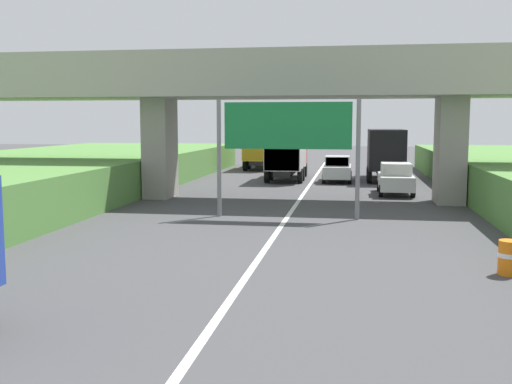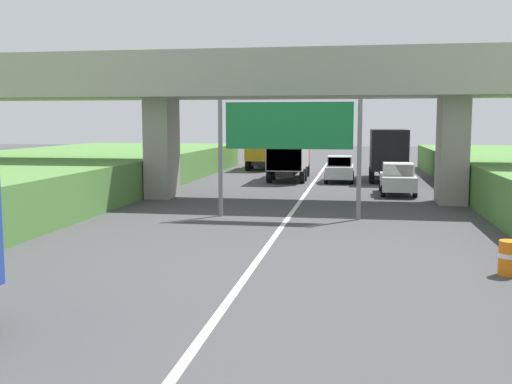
{
  "view_description": "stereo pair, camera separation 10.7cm",
  "coord_description": "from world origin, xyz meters",
  "views": [
    {
      "loc": [
        2.64,
        0.43,
        3.94
      ],
      "look_at": [
        0.0,
        16.95,
        2.0
      ],
      "focal_mm": 42.55,
      "sensor_mm": 36.0,
      "label": 1
    },
    {
      "loc": [
        2.75,
        0.44,
        3.94
      ],
      "look_at": [
        0.0,
        16.95,
        2.0
      ],
      "focal_mm": 42.55,
      "sensor_mm": 36.0,
      "label": 2
    }
  ],
  "objects": [
    {
      "name": "truck_red",
      "position": [
        -1.75,
        41.44,
        1.93
      ],
      "size": [
        2.44,
        7.3,
        3.44
      ],
      "color": "black",
      "rests_on": "ground"
    },
    {
      "name": "truck_black",
      "position": [
        4.79,
        42.14,
        1.93
      ],
      "size": [
        2.44,
        7.3,
        3.44
      ],
      "color": "black",
      "rests_on": "ground"
    },
    {
      "name": "construction_barrel_2",
      "position": [
        6.69,
        16.62,
        0.46
      ],
      "size": [
        0.57,
        0.57,
        0.9
      ],
      "color": "orange",
      "rests_on": "ground"
    },
    {
      "name": "car_silver",
      "position": [
        1.66,
        40.49,
        0.86
      ],
      "size": [
        1.86,
        4.1,
        1.72
      ],
      "color": "#B2B5B7",
      "rests_on": "ground"
    },
    {
      "name": "truck_yellow",
      "position": [
        -4.89,
        50.95,
        1.93
      ],
      "size": [
        2.44,
        7.3,
        3.44
      ],
      "color": "black",
      "rests_on": "ground"
    },
    {
      "name": "car_white",
      "position": [
        4.97,
        34.03,
        0.86
      ],
      "size": [
        1.86,
        4.1,
        1.72
      ],
      "color": "silver",
      "rests_on": "ground"
    },
    {
      "name": "overpass_bridge",
      "position": [
        0.0,
        30.82,
        5.48
      ],
      "size": [
        40.0,
        4.8,
        7.34
      ],
      "color": "#9E998E",
      "rests_on": "ground"
    },
    {
      "name": "overhead_highway_sign",
      "position": [
        0.0,
        25.05,
        3.51
      ],
      "size": [
        5.88,
        0.18,
        4.84
      ],
      "color": "slate",
      "rests_on": "ground"
    },
    {
      "name": "lane_centre_stripe",
      "position": [
        0.0,
        24.65,
        0.0
      ],
      "size": [
        0.2,
        89.3,
        0.01
      ],
      "primitive_type": "cube",
      "color": "white",
      "rests_on": "ground"
    }
  ]
}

